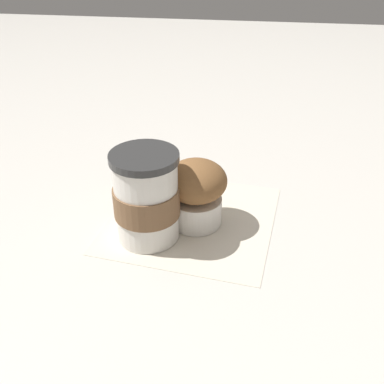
{
  "coord_description": "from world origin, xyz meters",
  "views": [
    {
      "loc": [
        -0.55,
        -0.08,
        0.39
      ],
      "look_at": [
        0.0,
        0.0,
        0.05
      ],
      "focal_mm": 42.0,
      "sensor_mm": 36.0,
      "label": 1
    }
  ],
  "objects": [
    {
      "name": "muffin",
      "position": [
        -0.01,
        -0.01,
        0.06
      ],
      "size": [
        0.09,
        0.09,
        0.1
      ],
      "color": "white",
      "rests_on": "paper_napkin"
    },
    {
      "name": "ground_plane",
      "position": [
        0.0,
        0.0,
        0.0
      ],
      "size": [
        3.0,
        3.0,
        0.0
      ],
      "primitive_type": "plane",
      "color": "beige"
    },
    {
      "name": "banana",
      "position": [
        0.08,
        0.05,
        0.02
      ],
      "size": [
        0.11,
        0.15,
        0.03
      ],
      "color": "#D6CC4C",
      "rests_on": "paper_napkin"
    },
    {
      "name": "paper_napkin",
      "position": [
        0.0,
        0.0,
        0.0
      ],
      "size": [
        0.27,
        0.27,
        0.0
      ],
      "primitive_type": "cube",
      "rotation": [
        0.0,
        0.0,
        -0.12
      ],
      "color": "beige",
      "rests_on": "ground_plane"
    },
    {
      "name": "coffee_cup",
      "position": [
        -0.05,
        0.06,
        0.07
      ],
      "size": [
        0.09,
        0.09,
        0.13
      ],
      "color": "silver",
      "rests_on": "paper_napkin"
    }
  ]
}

